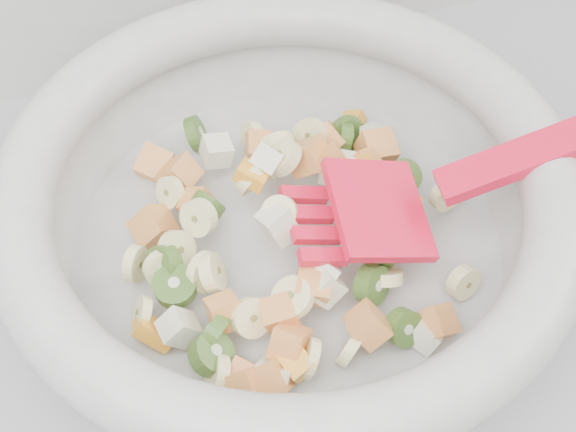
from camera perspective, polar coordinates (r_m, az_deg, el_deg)
name	(u,v)px	position (r m, az deg, el deg)	size (l,w,h in m)	color
mixing_bowl	(289,207)	(0.51, 0.10, 0.64)	(0.51, 0.37, 0.15)	silver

